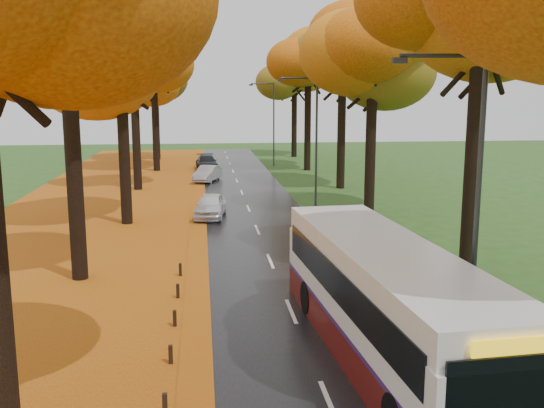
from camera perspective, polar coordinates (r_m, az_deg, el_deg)
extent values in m
cube|color=black|center=(32.38, -1.56, -2.08)|extent=(6.50, 90.00, 0.04)
cube|color=silver|center=(32.37, -1.56, -2.04)|extent=(0.12, 90.00, 0.01)
cube|color=maroon|center=(32.85, -17.41, -2.39)|extent=(12.00, 90.00, 0.02)
cube|color=#BD7213|center=(32.25, -6.97, -2.16)|extent=(0.90, 90.00, 0.01)
cylinder|color=black|center=(23.60, -18.19, 3.96)|extent=(0.60, 0.60, 9.15)
cylinder|color=black|center=(33.38, -13.75, 4.92)|extent=(0.60, 0.60, 8.00)
ellipsoid|color=orange|center=(33.31, -14.13, 13.51)|extent=(9.20, 9.20, 7.18)
cylinder|color=black|center=(45.32, -12.69, 6.70)|extent=(0.60, 0.60, 8.58)
ellipsoid|color=orange|center=(45.32, -12.97, 13.47)|extent=(8.00, 8.00, 6.24)
cylinder|color=black|center=(56.20, -10.94, 7.72)|extent=(0.60, 0.60, 9.15)
ellipsoid|color=orange|center=(56.24, -11.14, 13.55)|extent=(9.20, 9.20, 7.18)
cylinder|color=black|center=(66.23, -10.81, 7.60)|extent=(0.60, 0.60, 8.00)
ellipsoid|color=orange|center=(66.19, -10.96, 11.93)|extent=(8.00, 8.00, 6.24)
cylinder|color=black|center=(24.39, 18.37, 4.22)|extent=(0.60, 0.60, 9.22)
ellipsoid|color=orange|center=(24.51, 19.18, 17.72)|extent=(8.20, 8.20, 6.40)
cylinder|color=black|center=(35.46, 9.27, 5.54)|extent=(0.60, 0.60, 8.19)
ellipsoid|color=orange|center=(35.41, 9.52, 13.83)|extent=(9.20, 9.20, 7.18)
cylinder|color=black|center=(45.25, 6.55, 6.96)|extent=(0.60, 0.60, 8.70)
ellipsoid|color=orange|center=(45.26, 6.70, 13.85)|extent=(8.20, 8.20, 6.40)
cylinder|color=black|center=(55.89, 3.37, 7.91)|extent=(0.60, 0.60, 9.22)
ellipsoid|color=orange|center=(55.94, 3.44, 13.81)|extent=(9.20, 9.20, 7.18)
cylinder|color=black|center=(67.84, 2.11, 7.92)|extent=(0.60, 0.60, 8.19)
ellipsoid|color=orange|center=(67.81, 2.13, 12.25)|extent=(8.20, 8.20, 6.40)
cube|color=black|center=(14.23, -10.05, -18.09)|extent=(0.11, 0.11, 0.52)
cube|color=black|center=(16.56, -9.52, -13.81)|extent=(0.11, 0.11, 0.52)
cube|color=black|center=(18.96, -9.14, -10.60)|extent=(0.11, 0.11, 0.52)
cube|color=black|center=(21.40, -8.85, -8.11)|extent=(0.11, 0.11, 0.52)
cube|color=black|center=(23.88, -8.63, -6.14)|extent=(0.11, 0.11, 0.52)
cylinder|color=#333538|center=(16.36, 18.74, -0.76)|extent=(0.14, 0.14, 8.00)
cylinder|color=#333538|center=(15.66, 15.85, 13.28)|extent=(2.20, 0.11, 0.11)
cube|color=#333538|center=(15.28, 11.91, 13.07)|extent=(0.35, 0.18, 0.14)
cylinder|color=#333538|center=(37.27, 4.20, 5.73)|extent=(0.14, 0.14, 8.00)
cylinder|color=#333538|center=(36.97, 2.57, 11.76)|extent=(2.20, 0.11, 0.11)
cube|color=#333538|center=(36.81, 0.84, 11.59)|extent=(0.35, 0.18, 0.14)
cylinder|color=#333538|center=(58.98, 0.17, 7.46)|extent=(0.14, 0.14, 8.00)
cylinder|color=#333538|center=(58.79, -0.91, 11.26)|extent=(2.20, 0.11, 0.11)
cube|color=#333538|center=(58.69, -2.00, 11.14)|extent=(0.35, 0.18, 0.14)
cube|color=#510F0C|center=(16.86, 10.44, -12.43)|extent=(3.41, 11.80, 0.95)
cube|color=white|center=(16.45, 10.57, -8.69)|extent=(3.41, 11.80, 1.38)
cube|color=white|center=(16.14, 10.70, -5.13)|extent=(3.34, 11.56, 0.74)
cube|color=#341959|center=(16.66, 10.50, -10.75)|extent=(3.43, 11.82, 0.13)
cube|color=black|center=(16.32, 10.62, -7.28)|extent=(3.38, 10.87, 0.90)
cube|color=black|center=(11.58, 21.30, -16.57)|extent=(2.33, 0.21, 1.48)
cube|color=yellow|center=(11.20, 21.61, -12.35)|extent=(1.46, 0.16, 0.30)
cylinder|color=black|center=(14.13, 21.23, -17.46)|extent=(0.37, 1.08, 1.06)
cylinder|color=black|center=(19.61, 3.45, -8.79)|extent=(0.37, 1.08, 1.06)
cylinder|color=black|center=(20.30, 10.13, -8.27)|extent=(0.37, 1.08, 1.06)
imported|color=silver|center=(34.58, -5.82, -0.16)|extent=(2.11, 4.12, 1.34)
imported|color=#999CA0|center=(48.77, -6.08, 2.86)|extent=(2.51, 4.04, 1.26)
imported|color=black|center=(56.43, -6.17, 3.91)|extent=(2.11, 4.65, 1.32)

